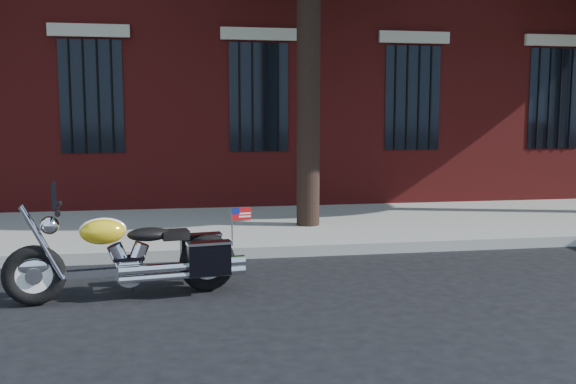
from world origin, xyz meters
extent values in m
plane|color=black|center=(0.00, 0.00, 0.00)|extent=(120.00, 120.00, 0.00)
cube|color=gray|center=(0.00, 1.38, 0.07)|extent=(40.00, 0.16, 0.15)
cube|color=gray|center=(0.00, 3.26, 0.07)|extent=(40.00, 3.60, 0.15)
cube|color=black|center=(0.00, 5.11, 2.20)|extent=(1.10, 0.14, 2.00)
cube|color=#B2A893|center=(0.00, 5.08, 3.35)|extent=(1.40, 0.20, 0.22)
cylinder|color=black|center=(0.00, 5.03, 2.20)|extent=(0.04, 0.04, 2.00)
cylinder|color=black|center=(0.50, 2.90, 2.50)|extent=(0.36, 0.36, 5.00)
torus|color=black|center=(-2.92, -0.41, 0.31)|extent=(0.62, 0.22, 0.61)
torus|color=black|center=(-1.22, -0.16, 0.31)|extent=(0.62, 0.22, 0.61)
cylinder|color=white|center=(-2.92, -0.41, 0.31)|extent=(0.46, 0.12, 0.45)
cylinder|color=white|center=(-1.22, -0.16, 0.31)|extent=(0.46, 0.12, 0.45)
ellipsoid|color=white|center=(-2.92, -0.41, 0.40)|extent=(0.33, 0.16, 0.17)
ellipsoid|color=yellow|center=(-1.22, -0.16, 0.42)|extent=(0.33, 0.17, 0.17)
cube|color=white|center=(-2.07, -0.29, 0.29)|extent=(1.36, 0.29, 0.07)
cylinder|color=white|center=(-2.03, -0.28, 0.27)|extent=(0.31, 0.20, 0.29)
cylinder|color=white|center=(-1.55, -0.38, 0.28)|extent=(1.13, 0.24, 0.08)
ellipsoid|color=yellow|center=(-2.27, -0.32, 0.71)|extent=(0.48, 0.32, 0.26)
ellipsoid|color=black|center=(-1.82, -0.25, 0.65)|extent=(0.47, 0.32, 0.14)
cube|color=black|center=(-1.28, 0.07, 0.41)|extent=(0.45, 0.21, 0.34)
cube|color=black|center=(-1.21, -0.40, 0.41)|extent=(0.45, 0.21, 0.34)
cylinder|color=white|center=(-2.67, -0.37, 0.96)|extent=(0.13, 0.70, 0.03)
sphere|color=white|center=(-2.76, -0.39, 0.80)|extent=(0.21, 0.21, 0.18)
cube|color=black|center=(-2.71, -0.38, 1.11)|extent=(0.09, 0.36, 0.25)
cube|color=red|center=(-0.87, -0.39, 0.86)|extent=(0.20, 0.04, 0.13)
camera|label=1|loc=(-1.51, -6.89, 1.87)|focal=40.00mm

